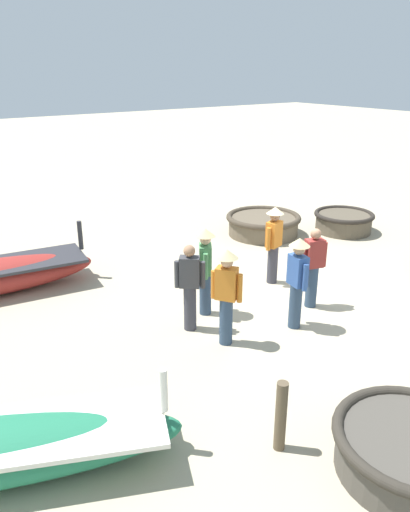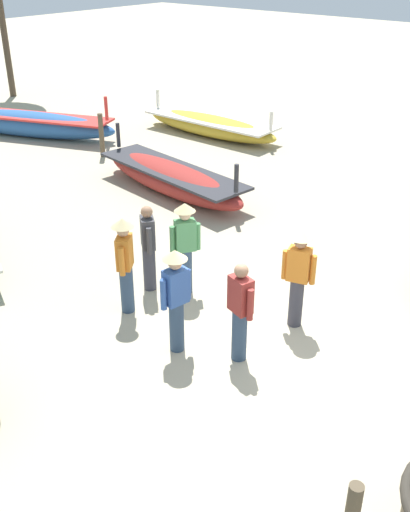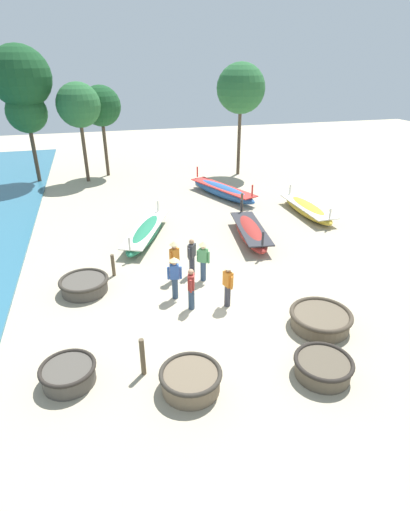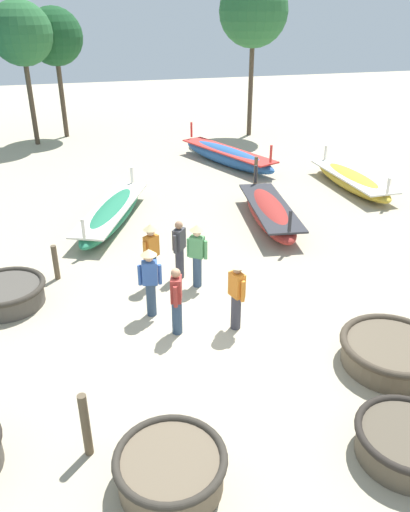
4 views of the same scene
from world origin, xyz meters
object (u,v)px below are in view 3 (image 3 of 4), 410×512
at_px(coracle_weathered, 84,284).
at_px(long_boat_ochre_hull, 307,209).
at_px(coracle_far_right, 320,319).
at_px(fisherman_with_hat, 228,282).
at_px(coracle_nearest, 323,367).
at_px(long_boat_white_hull, 222,191).
at_px(long_boat_blue_hull, 146,232).
at_px(tree_tall_back, 27,113).
at_px(mooring_post_inland, 143,357).
at_px(fisherman_crouching, 203,259).
at_px(tree_rightmost, 20,77).
at_px(fisherman_standing_right, 192,256).
at_px(fisherman_standing_left, 191,288).
at_px(tree_center, 101,106).
at_px(mooring_post_shoreline, 242,204).
at_px(coracle_beside_post, 68,373).
at_px(tree_left_mid, 79,105).
at_px(fisherman_by_coracle, 174,258).
at_px(fisherman_hauling, 175,275).
at_px(coracle_upturned, 191,380).
at_px(long_boat_red_hull, 250,232).
at_px(tree_right_mid, 241,89).
at_px(mooring_post_mid_beach, 113,265).

bearing_deg(coracle_weathered, long_boat_ochre_hull, 23.57).
xyz_separation_m(coracle_far_right, fisherman_with_hat, (-2.54, 2.00, 0.65)).
distance_m(coracle_nearest, long_boat_white_hull, 16.08).
bearing_deg(long_boat_blue_hull, fisherman_with_hat, -73.51).
distance_m(coracle_far_right, tree_tall_back, 23.58).
xyz_separation_m(mooring_post_inland, tree_tall_back, (-4.63, 21.31, 4.10)).
relative_size(fisherman_crouching, tree_rightmost, 0.19).
height_order(fisherman_standing_right, fisherman_standing_left, same).
bearing_deg(tree_tall_back, tree_center, 6.97).
distance_m(long_boat_ochre_hull, mooring_post_shoreline, 3.72).
bearing_deg(fisherman_crouching, fisherman_standing_left, -116.69).
relative_size(coracle_beside_post, tree_left_mid, 0.23).
height_order(coracle_weathered, fisherman_standing_right, fisherman_standing_right).
bearing_deg(fisherman_by_coracle, tree_left_mid, 101.47).
xyz_separation_m(fisherman_standing_right, fisherman_standing_left, (-0.60, -2.39, 0.00)).
bearing_deg(fisherman_hauling, coracle_upturned, -96.41).
bearing_deg(long_boat_red_hull, mooring_post_shoreline, 77.13).
distance_m(long_boat_blue_hull, fisherman_standing_left, 6.58).
height_order(coracle_upturned, tree_left_mid, tree_left_mid).
bearing_deg(tree_left_mid, fisherman_crouching, -75.13).
distance_m(long_boat_ochre_hull, tree_right_mid, 10.99).
distance_m(long_boat_red_hull, fisherman_standing_left, 6.67).
bearing_deg(mooring_post_mid_beach, mooring_post_shoreline, 35.79).
bearing_deg(long_boat_blue_hull, tree_left_mid, 103.02).
relative_size(coracle_far_right, tree_rightmost, 0.23).
relative_size(fisherman_with_hat, mooring_post_mid_beach, 1.78).
relative_size(mooring_post_inland, tree_right_mid, 0.15).
distance_m(fisherman_crouching, tree_center, 17.92).
xyz_separation_m(fisherman_standing_left, tree_tall_back, (-6.68, 18.50, 3.85)).
distance_m(long_boat_white_hull, mooring_post_inland, 16.13).
bearing_deg(coracle_far_right, fisherman_crouching, 125.84).
height_order(long_boat_white_hull, tree_left_mid, tree_left_mid).
distance_m(fisherman_crouching, tree_rightmost, 19.15).
distance_m(tree_center, tree_left_mid, 1.97).
bearing_deg(tree_right_mid, tree_center, 166.73).
bearing_deg(coracle_beside_post, mooring_post_mid_beach, 74.74).
relative_size(coracle_weathered, tree_tall_back, 0.30).
height_order(coracle_weathered, mooring_post_shoreline, mooring_post_shoreline).
relative_size(coracle_upturned, long_boat_ochre_hull, 0.34).
height_order(fisherman_with_hat, tree_center, tree_center).
xyz_separation_m(coracle_far_right, fisherman_by_coracle, (-3.95, 4.33, 0.65)).
bearing_deg(coracle_far_right, tree_right_mid, 78.38).
bearing_deg(coracle_nearest, tree_left_mid, 105.36).
xyz_separation_m(coracle_beside_post, tree_center, (2.20, 21.70, 4.59)).
height_order(long_boat_red_hull, fisherman_by_coracle, fisherman_by_coracle).
relative_size(coracle_far_right, tree_right_mid, 0.26).
bearing_deg(long_boat_red_hull, tree_tall_back, 129.20).
bearing_deg(coracle_beside_post, fisherman_with_hat, 24.69).
bearing_deg(tree_tall_back, long_boat_blue_hull, -63.50).
bearing_deg(long_boat_red_hull, fisherman_standing_left, -129.17).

